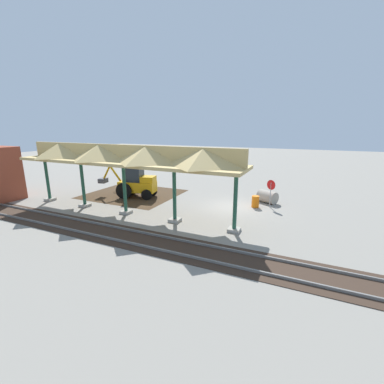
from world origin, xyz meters
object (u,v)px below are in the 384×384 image
Objects in this scene: backhoe at (136,183)px; traffic_barrel at (255,202)px; stop_sign at (271,188)px; concrete_pipe at (267,197)px.

traffic_barrel is (-10.20, -1.38, -0.82)m from backhoe.
backhoe is at bearing 9.62° from stop_sign.
concrete_pipe is at bearing -164.33° from backhoe.
stop_sign is 2.38× the size of traffic_barrel.
backhoe is 5.90× the size of traffic_barrel.
backhoe reaches higher than traffic_barrel.
backhoe is at bearing 7.70° from traffic_barrel.
concrete_pipe reaches higher than traffic_barrel.
backhoe is (11.22, 1.90, -0.27)m from stop_sign.
stop_sign is 1.57m from traffic_barrel.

